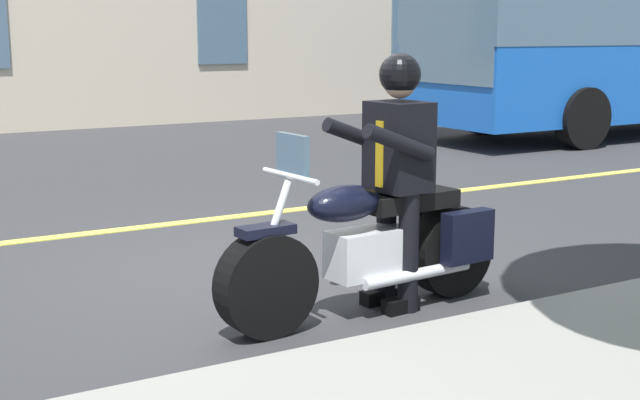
{
  "coord_description": "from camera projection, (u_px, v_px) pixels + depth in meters",
  "views": [
    {
      "loc": [
        2.99,
        6.06,
        1.88
      ],
      "look_at": [
        0.03,
        1.0,
        0.75
      ],
      "focal_mm": 49.33,
      "sensor_mm": 36.0,
      "label": 1
    }
  ],
  "objects": [
    {
      "name": "lane_center_stripe",
      "position": [
        170.0,
        224.0,
        8.68
      ],
      "size": [
        60.0,
        0.16,
        0.01
      ],
      "primitive_type": "cube",
      "color": "#E5DB4C",
      "rests_on": "ground_plane"
    },
    {
      "name": "rider_main",
      "position": [
        397.0,
        159.0,
        5.9
      ],
      "size": [
        0.65,
        0.58,
        1.74
      ],
      "color": "black",
      "rests_on": "ground_plane"
    },
    {
      "name": "ground_plane",
      "position": [
        260.0,
        272.0,
        6.98
      ],
      "size": [
        80.0,
        80.0,
        0.0
      ],
      "primitive_type": "plane",
      "color": "#333335"
    },
    {
      "name": "motorcycle_main",
      "position": [
        374.0,
        247.0,
        5.9
      ],
      "size": [
        2.22,
        0.7,
        1.26
      ],
      "color": "black",
      "rests_on": "ground_plane"
    }
  ]
}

